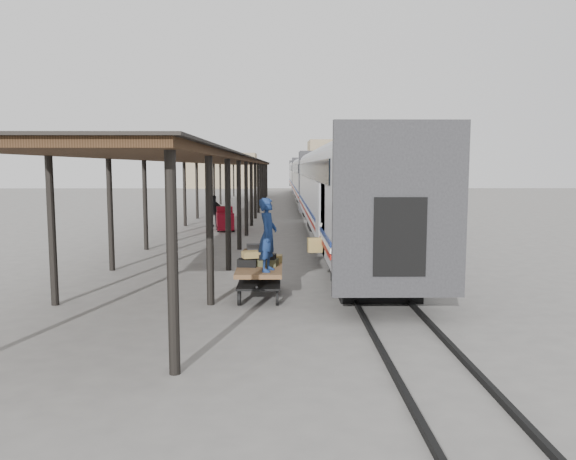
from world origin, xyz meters
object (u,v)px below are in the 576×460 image
(luggage_tug, at_px, (225,220))
(porter, at_px, (268,235))
(baggage_cart, at_px, (260,274))
(pedestrian, at_px, (214,211))

(luggage_tug, height_order, porter, porter)
(baggage_cart, distance_m, porter, 1.38)
(baggage_cart, xyz_separation_m, pedestrian, (-3.48, 18.53, 0.31))
(baggage_cart, bearing_deg, luggage_tug, 99.22)
(porter, bearing_deg, baggage_cart, 34.95)
(baggage_cart, bearing_deg, porter, -68.83)
(pedestrian, bearing_deg, baggage_cart, 114.63)
(pedestrian, bearing_deg, luggage_tug, 125.77)
(porter, bearing_deg, luggage_tug, 23.47)
(pedestrian, bearing_deg, porter, 115.00)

